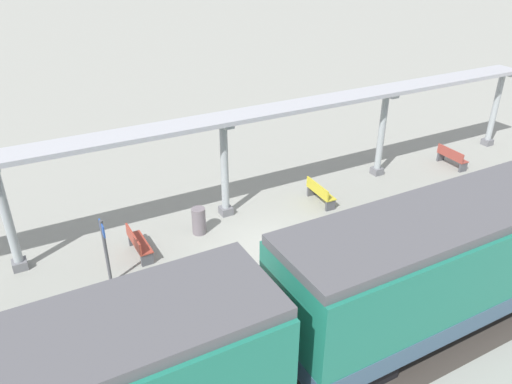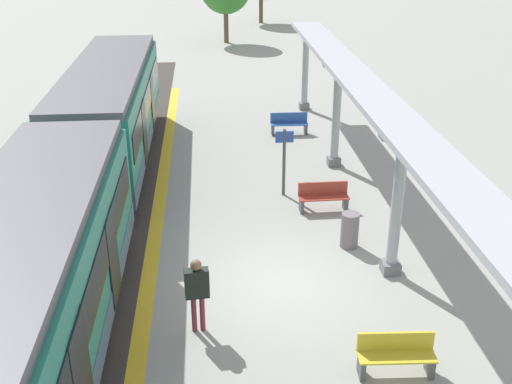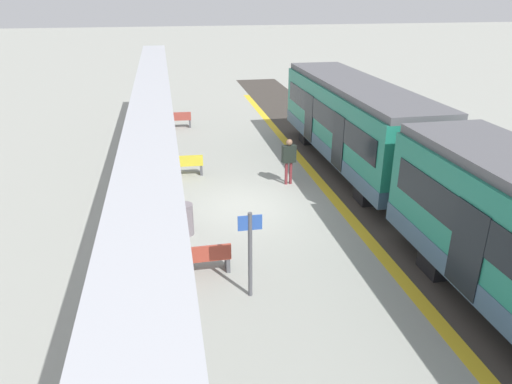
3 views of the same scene
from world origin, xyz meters
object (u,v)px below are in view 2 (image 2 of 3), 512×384
(train_near_carriage, at_px, (25,306))
(canopy_pillar_fifth, at_px, (305,69))
(canopy_pillar_fourth, at_px, (336,115))
(bench_mid_platform, at_px, (323,196))
(train_far_carriage, at_px, (111,112))
(passenger_waiting_near_edge, at_px, (197,287))
(canopy_pillar_third, at_px, (397,206))
(trash_bin, at_px, (350,230))
(platform_info_sign, at_px, (284,156))
(bench_near_end, at_px, (289,123))
(bench_far_end, at_px, (396,354))

(train_near_carriage, distance_m, canopy_pillar_fifth, 19.07)
(canopy_pillar_fourth, height_order, bench_mid_platform, canopy_pillar_fourth)
(train_far_carriage, height_order, passenger_waiting_near_edge, train_far_carriage)
(canopy_pillar_third, distance_m, passenger_waiting_near_edge, 5.21)
(train_near_carriage, distance_m, trash_bin, 8.62)
(trash_bin, relative_size, platform_info_sign, 0.45)
(train_far_carriage, distance_m, trash_bin, 9.95)
(passenger_waiting_near_edge, bearing_deg, canopy_pillar_third, 22.21)
(trash_bin, bearing_deg, bench_near_end, 92.46)
(passenger_waiting_near_edge, bearing_deg, canopy_pillar_fourth, 62.35)
(platform_info_sign, bearing_deg, train_near_carriage, -124.80)
(train_near_carriage, height_order, canopy_pillar_fourth, canopy_pillar_fourth)
(canopy_pillar_fifth, distance_m, bench_far_end, 17.68)
(bench_mid_platform, xyz_separation_m, passenger_waiting_near_edge, (-3.73, -5.60, 0.66))
(canopy_pillar_fourth, height_order, bench_near_end, canopy_pillar_fourth)
(canopy_pillar_fifth, relative_size, platform_info_sign, 1.67)
(canopy_pillar_third, relative_size, canopy_pillar_fourth, 1.00)
(train_near_carriage, height_order, canopy_pillar_fifth, canopy_pillar_fifth)
(passenger_waiting_near_edge, bearing_deg, train_near_carriage, -154.55)
(canopy_pillar_third, distance_m, platform_info_sign, 5.28)
(bench_near_end, relative_size, bench_far_end, 0.99)
(canopy_pillar_fourth, xyz_separation_m, bench_far_end, (-0.95, -10.74, -1.42))
(train_far_carriage, bearing_deg, passenger_waiting_near_edge, -73.49)
(canopy_pillar_fifth, height_order, platform_info_sign, canopy_pillar_fifth)
(bench_mid_platform, distance_m, trash_bin, 2.28)
(bench_far_end, relative_size, passenger_waiting_near_edge, 0.86)
(train_far_carriage, relative_size, canopy_pillar_fourth, 3.02)
(train_near_carriage, relative_size, bench_far_end, 7.29)
(train_near_carriage, bearing_deg, passenger_waiting_near_edge, 25.45)
(bench_near_end, height_order, bench_far_end, same)
(train_far_carriage, xyz_separation_m, trash_bin, (7.05, -6.89, -1.33))
(canopy_pillar_fourth, distance_m, bench_far_end, 10.88)
(train_far_carriage, xyz_separation_m, passenger_waiting_near_edge, (3.03, -10.22, -0.72))
(train_near_carriage, xyz_separation_m, trash_bin, (7.05, 4.78, -1.33))
(train_near_carriage, xyz_separation_m, platform_info_sign, (5.71, 8.21, -0.50))
(train_near_carriage, xyz_separation_m, bench_near_end, (6.66, 14.05, -1.38))
(platform_info_sign, bearing_deg, train_far_carriage, 148.83)
(train_near_carriage, bearing_deg, bench_far_end, -1.64)
(bench_near_end, bearing_deg, bench_far_end, -89.23)
(bench_far_end, bearing_deg, train_near_carriage, 178.36)
(canopy_pillar_fifth, distance_m, platform_info_sign, 9.44)
(bench_mid_platform, bearing_deg, canopy_pillar_third, -74.14)
(train_far_carriage, distance_m, passenger_waiting_near_edge, 10.69)
(canopy_pillar_third, height_order, trash_bin, canopy_pillar_third)
(train_near_carriage, height_order, bench_mid_platform, train_near_carriage)
(train_near_carriage, xyz_separation_m, train_far_carriage, (0.00, 11.66, 0.00))
(train_near_carriage, relative_size, platform_info_sign, 5.04)
(canopy_pillar_fourth, distance_m, trash_bin, 5.98)
(train_far_carriage, bearing_deg, trash_bin, -44.32)
(canopy_pillar_fourth, distance_m, passenger_waiting_near_edge, 10.31)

